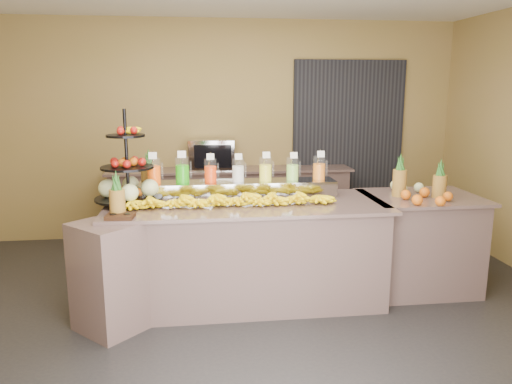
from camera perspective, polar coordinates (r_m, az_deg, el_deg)
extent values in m
plane|color=black|center=(4.51, -0.59, -13.77)|extent=(6.00, 6.00, 0.00)
cube|color=olive|center=(6.58, -3.14, 7.09)|extent=(6.00, 0.02, 2.80)
cube|color=black|center=(6.85, 10.43, 5.42)|extent=(1.50, 0.06, 2.20)
cube|color=gray|center=(4.61, -1.03, -7.11)|extent=(2.40, 0.90, 0.90)
cube|color=gray|center=(4.48, -1.05, -1.48)|extent=(2.50, 1.00, 0.03)
cube|color=gray|center=(4.27, -16.18, -9.20)|extent=(0.71, 0.71, 0.90)
cube|color=gray|center=(5.16, 18.07, -5.63)|extent=(1.00, 0.80, 0.90)
cube|color=gray|center=(5.04, 18.41, -0.58)|extent=(1.08, 0.88, 0.03)
cube|color=gray|center=(6.48, -2.88, -1.51)|extent=(3.00, 0.50, 0.90)
cube|color=gray|center=(6.39, -2.92, 2.56)|extent=(3.10, 0.55, 0.03)
cube|color=gray|center=(4.73, -2.04, 0.35)|extent=(1.85, 0.30, 0.15)
cylinder|color=silver|center=(4.69, -11.60, 2.39)|extent=(0.13, 0.13, 0.23)
cylinder|color=#FF4F00|center=(4.70, -11.58, 1.95)|extent=(0.12, 0.12, 0.16)
cylinder|color=gray|center=(4.69, -11.81, 3.04)|extent=(0.01, 0.01, 0.27)
cube|color=white|center=(4.61, -11.73, 4.09)|extent=(0.07, 0.02, 0.06)
cylinder|color=silver|center=(4.68, -8.42, 2.52)|extent=(0.13, 0.13, 0.24)
cylinder|color=#189A04|center=(4.68, -8.41, 2.06)|extent=(0.12, 0.12, 0.16)
cylinder|color=gray|center=(4.68, -8.64, 3.19)|extent=(0.01, 0.01, 0.28)
cube|color=white|center=(4.59, -8.49, 4.28)|extent=(0.08, 0.02, 0.07)
cylinder|color=silver|center=(4.68, -5.23, 2.47)|extent=(0.12, 0.12, 0.22)
cylinder|color=#EC3200|center=(4.68, -5.22, 2.05)|extent=(0.11, 0.11, 0.15)
cylinder|color=gray|center=(4.68, -5.43, 3.08)|extent=(0.01, 0.01, 0.26)
cube|color=white|center=(4.60, -5.24, 4.05)|extent=(0.07, 0.02, 0.06)
cylinder|color=silver|center=(4.69, -2.05, 2.52)|extent=(0.12, 0.12, 0.21)
cylinder|color=silver|center=(4.70, -2.05, 2.11)|extent=(0.11, 0.11, 0.15)
cylinder|color=gray|center=(4.70, -2.25, 3.12)|extent=(0.01, 0.01, 0.25)
cube|color=white|center=(4.62, -2.01, 4.07)|extent=(0.07, 0.02, 0.06)
cylinder|color=silver|center=(4.72, 1.09, 2.64)|extent=(0.12, 0.12, 0.22)
cylinder|color=yellow|center=(4.73, 1.09, 2.22)|extent=(0.11, 0.11, 0.15)
cylinder|color=gray|center=(4.72, 0.89, 3.26)|extent=(0.01, 0.01, 0.26)
cube|color=white|center=(4.65, 1.20, 4.25)|extent=(0.07, 0.02, 0.06)
cylinder|color=silver|center=(4.77, 4.19, 2.66)|extent=(0.12, 0.12, 0.22)
cylinder|color=#8CCE4E|center=(4.77, 4.18, 2.25)|extent=(0.11, 0.11, 0.15)
cylinder|color=gray|center=(4.77, 4.00, 3.26)|extent=(0.01, 0.01, 0.26)
cube|color=white|center=(4.70, 4.34, 4.21)|extent=(0.07, 0.02, 0.06)
cylinder|color=silver|center=(4.82, 7.22, 2.75)|extent=(0.12, 0.12, 0.22)
cylinder|color=orange|center=(4.83, 7.21, 2.33)|extent=(0.11, 0.11, 0.15)
cylinder|color=gray|center=(4.82, 7.03, 3.36)|extent=(0.01, 0.01, 0.26)
cube|color=white|center=(4.75, 7.43, 4.32)|extent=(0.07, 0.02, 0.06)
ellipsoid|color=yellow|center=(4.42, -13.81, -1.18)|extent=(0.22, 0.17, 0.09)
ellipsoid|color=yellow|center=(4.41, -11.49, -1.13)|extent=(0.22, 0.17, 0.09)
ellipsoid|color=yellow|center=(4.40, -9.14, -1.07)|extent=(0.22, 0.17, 0.09)
ellipsoid|color=yellow|center=(4.39, -6.79, -1.01)|extent=(0.22, 0.17, 0.09)
ellipsoid|color=yellow|center=(4.40, -4.44, -0.95)|extent=(0.22, 0.17, 0.09)
ellipsoid|color=yellow|center=(4.41, -2.10, -0.89)|extent=(0.22, 0.17, 0.09)
ellipsoid|color=yellow|center=(4.43, 0.22, -0.82)|extent=(0.22, 0.17, 0.09)
ellipsoid|color=yellow|center=(4.45, 2.52, -0.76)|extent=(0.22, 0.17, 0.09)
ellipsoid|color=yellow|center=(4.49, 4.79, -0.69)|extent=(0.22, 0.17, 0.09)
ellipsoid|color=yellow|center=(4.53, 7.02, -0.63)|extent=(0.22, 0.17, 0.09)
ellipsoid|color=yellow|center=(4.39, -11.75, -0.31)|extent=(0.19, 0.15, 0.08)
ellipsoid|color=yellow|center=(4.38, -8.37, -0.22)|extent=(0.19, 0.15, 0.08)
ellipsoid|color=yellow|center=(4.38, -4.98, -0.13)|extent=(0.19, 0.15, 0.08)
ellipsoid|color=yellow|center=(4.40, -1.60, -0.05)|extent=(0.19, 0.15, 0.08)
ellipsoid|color=yellow|center=(4.43, 1.75, 0.04)|extent=(0.19, 0.15, 0.08)
ellipsoid|color=yellow|center=(4.48, 5.03, 0.13)|extent=(0.19, 0.15, 0.08)
cylinder|color=black|center=(4.54, -14.57, 3.90)|extent=(0.04, 0.04, 0.84)
cylinder|color=black|center=(4.61, -14.32, -0.69)|extent=(0.75, 0.75, 0.02)
cylinder|color=black|center=(4.56, -14.50, 2.74)|extent=(0.59, 0.59, 0.02)
cylinder|color=black|center=(4.52, -14.69, 6.24)|extent=(0.42, 0.42, 0.02)
sphere|color=beige|center=(4.57, -12.06, 0.46)|extent=(0.16, 0.16, 0.16)
sphere|color=maroon|center=(4.53, -12.90, 3.39)|extent=(0.07, 0.07, 0.07)
sphere|color=#D35512|center=(4.61, -15.51, -0.09)|extent=(0.08, 0.08, 0.08)
cube|color=black|center=(4.11, -15.26, -2.69)|extent=(0.23, 0.18, 0.03)
cylinder|color=brown|center=(4.18, -15.56, -1.19)|extent=(0.13, 0.13, 0.21)
cone|color=#174718|center=(4.14, -15.70, 1.33)|extent=(0.06, 0.06, 0.16)
cylinder|color=brown|center=(4.90, -12.07, 1.35)|extent=(0.16, 0.16, 0.29)
cone|color=#174718|center=(4.87, -12.19, 3.95)|extent=(0.08, 0.08, 0.16)
cylinder|color=brown|center=(4.94, 16.06, 1.00)|extent=(0.14, 0.14, 0.25)
cylinder|color=brown|center=(5.00, 20.22, 0.61)|extent=(0.13, 0.13, 0.21)
ellipsoid|color=#D35512|center=(4.78, 19.00, -0.50)|extent=(0.38, 0.25, 0.10)
cube|color=gray|center=(6.34, -5.03, 4.33)|extent=(0.60, 0.45, 0.38)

